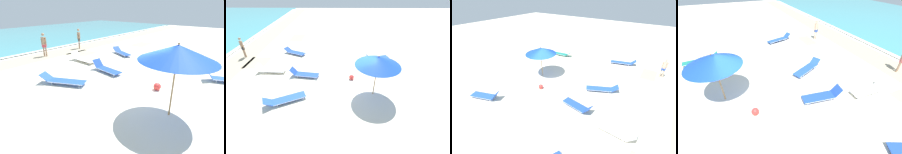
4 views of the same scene
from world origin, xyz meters
The scene contains 9 objects.
ground_plane centered at (0.00, 0.01, -0.08)m, with size 60.00×60.00×0.16m.
beach_umbrella centered at (-0.81, -1.39, 2.26)m, with size 2.47×2.47×2.59m.
sun_lounger_near_water_left centered at (-5.45, -2.71, 0.21)m, with size 0.85×2.40×0.51m.
sun_lounger_near_water_right centered at (1.65, 5.81, 0.22)m, with size 0.68×2.06×0.62m.
sun_lounger_mid_beach_solo centered at (-1.55, 3.75, 0.21)m, with size 1.54×2.32×0.50m.
sun_lounger_mid_beach_pair_a centered at (1.10, 3.19, 0.22)m, with size 0.87×2.06×0.60m.
sun_lounger_mid_beach_pair_b centered at (-7.03, 3.75, 0.21)m, with size 1.21×2.39×0.55m.
beachgoer_wading_adult centered at (-6.18, 7.12, 1.00)m, with size 0.27×0.45×1.76m.
beach_ball centered at (0.77, -0.17, 0.17)m, with size 0.35×0.35×0.35m.
Camera 4 is at (5.64, -0.52, 5.41)m, focal length 24.00 mm.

